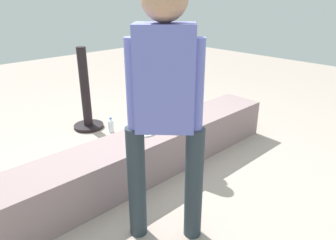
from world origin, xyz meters
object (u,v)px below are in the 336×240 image
Objects in this scene: cake_plate at (144,130)px; gift_bag at (201,116)px; child_seated at (171,103)px; adult_standing at (165,96)px; party_cup_red at (138,127)px; water_bottle_near_gift at (111,125)px; handbag_black_leather at (156,107)px.

gift_bag is (1.23, 0.36, -0.29)m from cake_plate.
gift_bag is at bearing 23.21° from child_seated.
adult_standing is 5.75× the size of gift_bag.
cake_plate is at bearing -124.73° from party_cup_red.
party_cup_red is at bearing 150.57° from gift_bag.
handbag_black_leather is (0.75, 0.04, 0.04)m from water_bottle_near_gift.
child_seated reaches higher than cake_plate.
handbag_black_leather is (1.02, 1.00, -0.29)m from cake_plate.
adult_standing is 17.42× the size of party_cup_red.
adult_standing is at bearing -120.42° from cake_plate.
water_bottle_near_gift is at bearing -176.71° from handbag_black_leather.
cake_plate is 0.77× the size of gift_bag.
cake_plate is 1.31m from gift_bag.
handbag_black_leather is at bearing 26.00° from party_cup_red.
child_seated is at bearing -6.44° from cake_plate.
gift_bag is (1.66, 1.10, -0.88)m from adult_standing.
adult_standing is 2.18m from gift_bag.
party_cup_red is 0.29× the size of handbag_black_leather.
handbag_black_leather is at bearing 55.27° from child_seated.
child_seated is 5.06× the size of party_cup_red.
child_seated is at bearing -156.79° from gift_bag.
cake_plate is at bearing 59.58° from adult_standing.
child_seated is 1.35m from handbag_black_leather.
adult_standing reaches higher than handbag_black_leather.
adult_standing is at bearing -112.58° from water_bottle_near_gift.
gift_bag is at bearing -72.42° from handbag_black_leather.
child_seated reaches higher than party_cup_red.
gift_bag is (0.92, 0.39, -0.48)m from child_seated.
adult_standing is 8.82× the size of water_bottle_near_gift.
handbag_black_leather is at bearing 50.04° from adult_standing.
water_bottle_near_gift is 0.33m from party_cup_red.
child_seated is 2.56× the size of water_bottle_near_gift.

